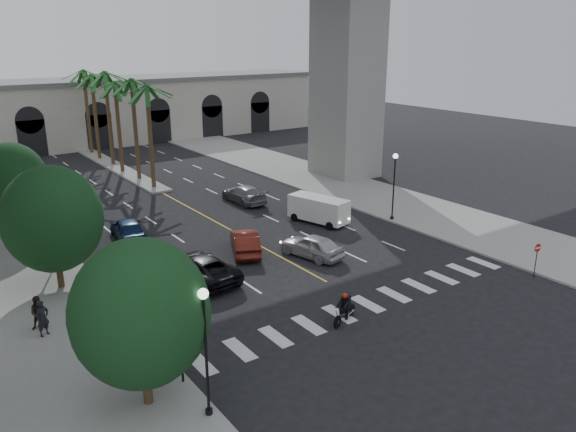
# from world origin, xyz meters

# --- Properties ---
(ground) EXTENTS (140.00, 140.00, 0.00)m
(ground) POSITION_xyz_m (0.00, 0.00, 0.00)
(ground) COLOR black
(ground) RESTS_ON ground
(sidewalk_left) EXTENTS (8.00, 100.00, 0.15)m
(sidewalk_left) POSITION_xyz_m (-15.00, 15.00, 0.07)
(sidewalk_left) COLOR gray
(sidewalk_left) RESTS_ON ground
(sidewalk_right) EXTENTS (8.00, 100.00, 0.15)m
(sidewalk_right) POSITION_xyz_m (15.00, 15.00, 0.07)
(sidewalk_right) COLOR gray
(sidewalk_right) RESTS_ON ground
(median) EXTENTS (2.00, 24.00, 0.20)m
(median) POSITION_xyz_m (0.00, 38.00, 0.10)
(median) COLOR gray
(median) RESTS_ON ground
(pier_building) EXTENTS (71.00, 10.50, 8.50)m
(pier_building) POSITION_xyz_m (0.00, 55.00, 4.27)
(pier_building) COLOR beige
(pier_building) RESTS_ON ground
(palm_a) EXTENTS (3.20, 3.20, 10.30)m
(palm_a) POSITION_xyz_m (0.00, 28.00, 9.10)
(palm_a) COLOR #47331E
(palm_a) RESTS_ON ground
(palm_b) EXTENTS (3.20, 3.20, 10.60)m
(palm_b) POSITION_xyz_m (0.10, 32.00, 9.37)
(palm_b) COLOR #47331E
(palm_b) RESTS_ON ground
(palm_c) EXTENTS (3.20, 3.20, 10.10)m
(palm_c) POSITION_xyz_m (-0.20, 36.00, 8.91)
(palm_c) COLOR #47331E
(palm_c) RESTS_ON ground
(palm_d) EXTENTS (3.20, 3.20, 10.90)m
(palm_d) POSITION_xyz_m (0.15, 40.00, 9.65)
(palm_d) COLOR #47331E
(palm_d) RESTS_ON ground
(palm_e) EXTENTS (3.20, 3.20, 10.40)m
(palm_e) POSITION_xyz_m (-0.10, 44.00, 9.19)
(palm_e) COLOR #47331E
(palm_e) RESTS_ON ground
(palm_f) EXTENTS (3.20, 3.20, 10.70)m
(palm_f) POSITION_xyz_m (0.20, 48.00, 9.46)
(palm_f) COLOR #47331E
(palm_f) RESTS_ON ground
(street_tree_near) EXTENTS (5.20, 5.20, 6.89)m
(street_tree_near) POSITION_xyz_m (-13.00, -3.00, 4.02)
(street_tree_near) COLOR #382616
(street_tree_near) RESTS_ON ground
(street_tree_mid) EXTENTS (5.44, 5.44, 7.21)m
(street_tree_mid) POSITION_xyz_m (-13.00, 10.00, 4.21)
(street_tree_mid) COLOR #382616
(street_tree_mid) RESTS_ON ground
(street_tree_far) EXTENTS (5.04, 5.04, 6.68)m
(street_tree_far) POSITION_xyz_m (-13.00, 22.00, 3.90)
(street_tree_far) COLOR #382616
(street_tree_far) RESTS_ON ground
(lamp_post_left_near) EXTENTS (0.40, 0.40, 5.35)m
(lamp_post_left_near) POSITION_xyz_m (-11.40, -5.00, 3.22)
(lamp_post_left_near) COLOR black
(lamp_post_left_near) RESTS_ON ground
(lamp_post_left_far) EXTENTS (0.40, 0.40, 5.35)m
(lamp_post_left_far) POSITION_xyz_m (-11.40, 16.00, 3.22)
(lamp_post_left_far) COLOR black
(lamp_post_left_far) RESTS_ON ground
(lamp_post_right) EXTENTS (0.40, 0.40, 5.35)m
(lamp_post_right) POSITION_xyz_m (11.40, 8.00, 3.22)
(lamp_post_right) COLOR black
(lamp_post_right) RESTS_ON ground
(traffic_signal_near) EXTENTS (0.25, 0.18, 3.65)m
(traffic_signal_near) POSITION_xyz_m (-11.30, -2.50, 2.51)
(traffic_signal_near) COLOR black
(traffic_signal_near) RESTS_ON ground
(traffic_signal_far) EXTENTS (0.25, 0.18, 3.65)m
(traffic_signal_far) POSITION_xyz_m (-11.30, 1.50, 2.51)
(traffic_signal_far) COLOR black
(traffic_signal_far) RESTS_ON ground
(motorcycle_rider) EXTENTS (2.06, 0.95, 1.57)m
(motorcycle_rider) POSITION_xyz_m (-2.23, -2.22, 0.71)
(motorcycle_rider) COLOR black
(motorcycle_rider) RESTS_ON ground
(car_a) EXTENTS (2.79, 4.76, 1.52)m
(car_a) POSITION_xyz_m (1.69, 5.65, 0.76)
(car_a) COLOR #B6B5BA
(car_a) RESTS_ON ground
(car_b) EXTENTS (3.48, 4.97, 1.55)m
(car_b) POSITION_xyz_m (-1.50, 8.78, 0.78)
(car_b) COLOR #561811
(car_b) RESTS_ON ground
(car_c) EXTENTS (3.23, 6.05, 1.62)m
(car_c) POSITION_xyz_m (-5.99, 6.51, 0.81)
(car_c) COLOR black
(car_c) RESTS_ON ground
(car_d) EXTENTS (2.11, 5.17, 1.50)m
(car_d) POSITION_xyz_m (4.59, 19.09, 0.75)
(car_d) COLOR slate
(car_d) RESTS_ON ground
(car_e) EXTENTS (2.64, 5.02, 1.63)m
(car_e) POSITION_xyz_m (-6.96, 15.74, 0.82)
(car_e) COLOR #0E2344
(car_e) RESTS_ON ground
(cargo_van) EXTENTS (2.98, 5.06, 2.03)m
(cargo_van) POSITION_xyz_m (6.43, 10.93, 1.13)
(cargo_van) COLOR silver
(cargo_van) RESTS_ON ground
(pedestrian_a) EXTENTS (0.78, 0.68, 1.81)m
(pedestrian_a) POSITION_xyz_m (-15.07, 4.78, 1.05)
(pedestrian_a) COLOR black
(pedestrian_a) RESTS_ON sidewalk_left
(pedestrian_b) EXTENTS (0.97, 0.83, 1.72)m
(pedestrian_b) POSITION_xyz_m (-15.08, 5.56, 1.01)
(pedestrian_b) COLOR black
(pedestrian_b) RESTS_ON sidewalk_left
(do_not_enter_sign) EXTENTS (0.53, 0.11, 2.18)m
(do_not_enter_sign) POSITION_xyz_m (10.50, -4.68, 1.58)
(do_not_enter_sign) COLOR black
(do_not_enter_sign) RESTS_ON ground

